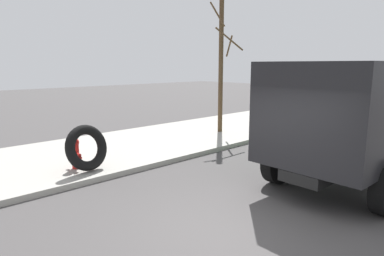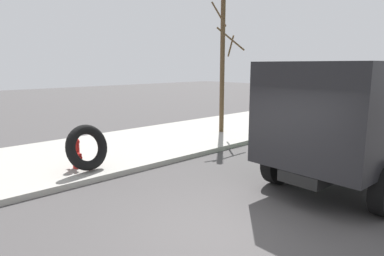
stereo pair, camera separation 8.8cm
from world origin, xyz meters
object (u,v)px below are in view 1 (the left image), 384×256
Objects in this scene: fire_hydrant at (75,152)px; loose_tire at (87,148)px; bare_tree at (221,63)px; dump_truck_green at (369,117)px.

loose_tire is (0.13, -0.41, 0.18)m from fire_hydrant.
bare_tree is at bearing 6.43° from fire_hydrant.
dump_truck_green is at bearing -44.09° from loose_tire.
fire_hydrant is 0.12× the size of dump_truck_green.
fire_hydrant is 7.20m from bare_tree.
bare_tree reaches higher than loose_tire.
loose_tire is at bearing -169.97° from bare_tree.
loose_tire is 0.22× the size of bare_tree.
loose_tire is at bearing -72.39° from fire_hydrant.
loose_tire reaches higher than fire_hydrant.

